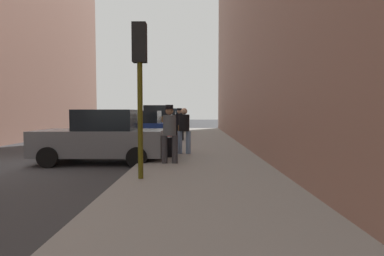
{
  "coord_description": "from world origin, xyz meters",
  "views": [
    {
      "loc": [
        5.79,
        -9.48,
        1.7
      ],
      "look_at": [
        5.61,
        5.11,
        0.93
      ],
      "focal_mm": 28.0,
      "sensor_mm": 36.0,
      "label": 1
    }
  ],
  "objects": [
    {
      "name": "ground_plane",
      "position": [
        0.0,
        0.0,
        0.0
      ],
      "size": [
        120.0,
        120.0,
        0.0
      ],
      "primitive_type": "plane",
      "color": "#38383A"
    },
    {
      "name": "sidewalk",
      "position": [
        6.0,
        0.0,
        0.07
      ],
      "size": [
        4.0,
        40.0,
        0.15
      ],
      "primitive_type": "cube",
      "color": "gray",
      "rests_on": "ground_plane"
    },
    {
      "name": "parked_gray_coupe",
      "position": [
        2.65,
        0.53,
        0.85
      ],
      "size": [
        4.23,
        2.11,
        1.79
      ],
      "color": "slate",
      "rests_on": "ground_plane"
    },
    {
      "name": "parked_blue_sedan",
      "position": [
        2.65,
        7.38,
        0.85
      ],
      "size": [
        4.26,
        2.18,
        1.79
      ],
      "color": "navy",
      "rests_on": "ground_plane"
    },
    {
      "name": "parked_bronze_suv",
      "position": [
        2.65,
        14.29,
        1.03
      ],
      "size": [
        4.65,
        2.16,
        2.25
      ],
      "color": "brown",
      "rests_on": "ground_plane"
    },
    {
      "name": "parked_dark_green_sedan",
      "position": [
        2.65,
        20.71,
        0.85
      ],
      "size": [
        4.26,
        2.18,
        1.79
      ],
      "color": "#193828",
      "rests_on": "ground_plane"
    },
    {
      "name": "parked_silver_sedan",
      "position": [
        2.65,
        27.53,
        0.85
      ],
      "size": [
        4.22,
        2.1,
        1.79
      ],
      "color": "#B7BABF",
      "rests_on": "ground_plane"
    },
    {
      "name": "parked_white_van",
      "position": [
        2.65,
        33.5,
        1.03
      ],
      "size": [
        4.64,
        2.15,
        2.25
      ],
      "color": "silver",
      "rests_on": "ground_plane"
    },
    {
      "name": "fire_hydrant",
      "position": [
        4.45,
        6.33,
        0.5
      ],
      "size": [
        0.42,
        0.22,
        0.7
      ],
      "color": "red",
      "rests_on": "sidewalk"
    },
    {
      "name": "traffic_light",
      "position": [
        4.5,
        -2.53,
        2.76
      ],
      "size": [
        0.32,
        0.32,
        3.6
      ],
      "color": "#514C0F",
      "rests_on": "sidewalk"
    },
    {
      "name": "pedestrian_in_jeans",
      "position": [
        5.36,
        1.7,
        1.1
      ],
      "size": [
        0.5,
        0.41,
        1.71
      ],
      "color": "#728CB2",
      "rests_on": "sidewalk"
    },
    {
      "name": "pedestrian_with_beanie",
      "position": [
        5.0,
        -0.42,
        1.14
      ],
      "size": [
        0.51,
        0.42,
        1.78
      ],
      "color": "#333338",
      "rests_on": "sidewalk"
    },
    {
      "name": "pedestrian_with_fedora",
      "position": [
        4.88,
        7.0,
        1.14
      ],
      "size": [
        0.53,
        0.49,
        1.78
      ],
      "color": "black",
      "rests_on": "sidewalk"
    },
    {
      "name": "rolling_suitcase",
      "position": [
        4.91,
        1.03,
        0.49
      ],
      "size": [
        0.42,
        0.6,
        1.04
      ],
      "color": "black",
      "rests_on": "sidewalk"
    },
    {
      "name": "duffel_bag",
      "position": [
        4.83,
        3.52,
        0.29
      ],
      "size": [
        0.32,
        0.44,
        0.28
      ],
      "color": "#472D19",
      "rests_on": "sidewalk"
    }
  ]
}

